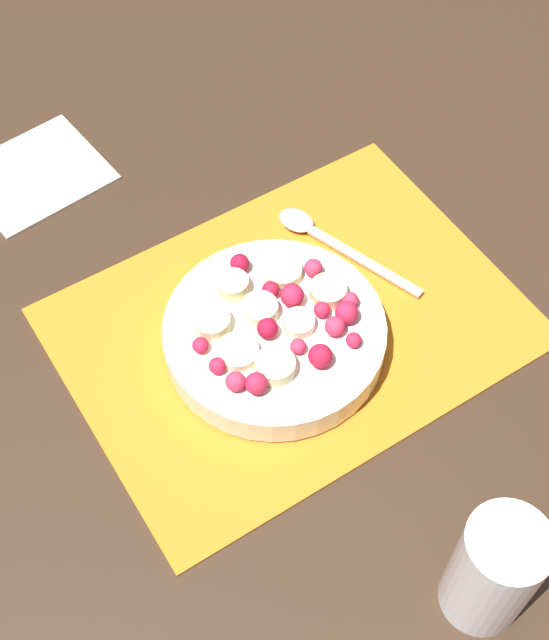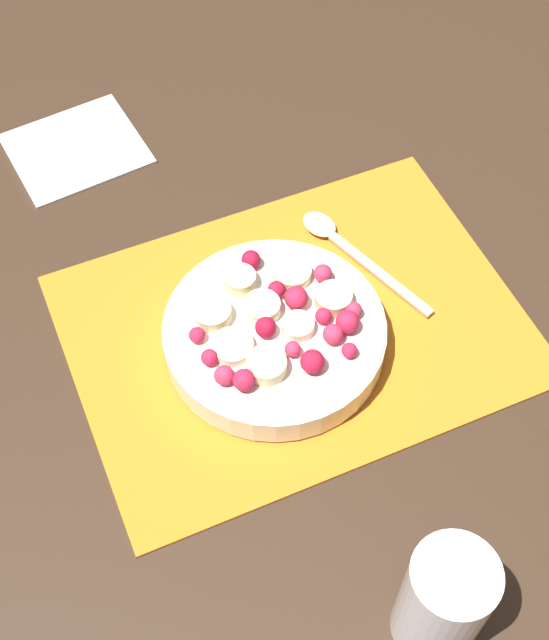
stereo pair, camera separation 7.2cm
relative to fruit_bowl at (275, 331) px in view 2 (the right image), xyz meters
name	(u,v)px [view 2 (the right image)]	position (x,y,z in m)	size (l,w,h in m)	color
ground_plane	(295,328)	(0.03, 0.01, -0.03)	(3.00, 3.00, 0.00)	#382619
placemat	(295,327)	(0.03, 0.01, -0.02)	(0.42, 0.31, 0.01)	orange
fruit_bowl	(275,331)	(0.00, 0.00, 0.00)	(0.20, 0.20, 0.05)	silver
spoon	(340,241)	(0.11, 0.08, -0.02)	(0.07, 0.17, 0.01)	silver
drinking_glass	(443,602)	(0.01, -0.28, 0.03)	(0.06, 0.06, 0.12)	white
napkin	(76,148)	(-0.10, 0.32, -0.02)	(0.15, 0.14, 0.01)	white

